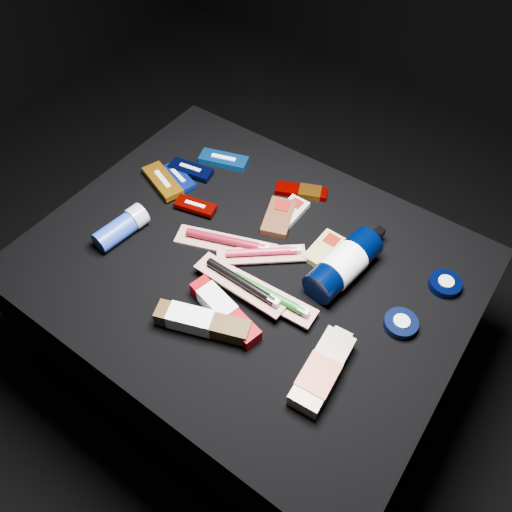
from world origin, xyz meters
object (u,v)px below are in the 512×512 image
Objects in this scene: lotion_bottle at (344,265)px; toothpaste_carton_red at (222,309)px; deodorant_stick at (122,227)px; bodywash_bottle at (321,372)px.

lotion_bottle reaches higher than toothpaste_carton_red.
toothpaste_carton_red is at bearing 0.54° from deodorant_stick.
bodywash_bottle is 0.97× the size of toothpaste_carton_red.
bodywash_bottle is 1.36× the size of deodorant_stick.
lotion_bottle is 1.81× the size of deodorant_stick.
deodorant_stick is at bearing -172.85° from toothpaste_carton_red.
lotion_bottle is at bearing 29.15° from deodorant_stick.
lotion_bottle is 1.29× the size of toothpaste_carton_red.
lotion_bottle is at bearing 105.81° from bodywash_bottle.
deodorant_stick reaches higher than bodywash_bottle.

